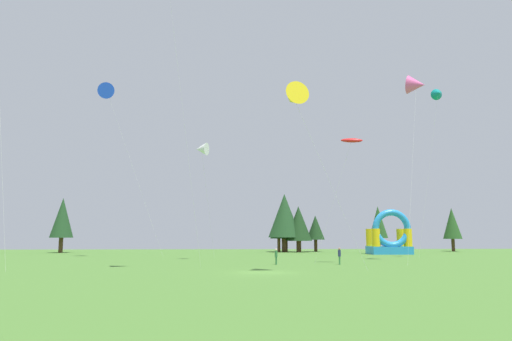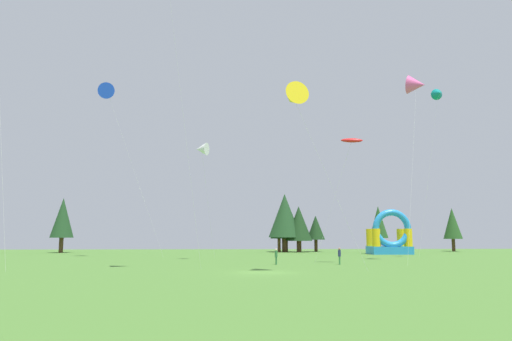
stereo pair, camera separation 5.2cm
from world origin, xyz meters
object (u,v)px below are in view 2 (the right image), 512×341
object	(u,v)px
kite_yellow_delta	(293,97)
kite_teal_delta	(438,94)
inflatable_orange_dome	(390,239)
person_near_camera	(276,255)
person_left_edge	(339,255)
kite_pink_delta	(416,85)
kite_white_delta	(202,149)
kite_blue_delta	(107,92)
kite_red_parafoil	(352,141)

from	to	relation	value
kite_yellow_delta	kite_teal_delta	distance (m)	31.72
inflatable_orange_dome	person_near_camera	bearing A→B (deg)	-129.29
person_near_camera	person_left_edge	bearing A→B (deg)	114.39
kite_pink_delta	kite_white_delta	bearing A→B (deg)	171.18
kite_pink_delta	inflatable_orange_dome	xyz separation A→B (m)	(2.63, 19.05, -18.03)
kite_blue_delta	person_near_camera	size ratio (longest dim) A/B	14.96
kite_blue_delta	inflatable_orange_dome	distance (m)	46.50
kite_pink_delta	kite_yellow_delta	bearing A→B (deg)	-137.84
kite_red_parafoil	inflatable_orange_dome	distance (m)	27.71
kite_pink_delta	person_left_edge	world-z (taller)	kite_pink_delta
kite_pink_delta	inflatable_orange_dome	distance (m)	26.35
kite_yellow_delta	kite_teal_delta	size ratio (longest dim) A/B	0.69
person_near_camera	kite_white_delta	bearing A→B (deg)	-111.58
kite_red_parafoil	person_near_camera	bearing A→B (deg)	-172.31
kite_pink_delta	kite_teal_delta	world-z (taller)	kite_teal_delta
kite_teal_delta	person_near_camera	size ratio (longest dim) A/B	14.21
kite_blue_delta	kite_yellow_delta	bearing A→B (deg)	-49.02
person_left_edge	kite_red_parafoil	bearing A→B (deg)	154.18
inflatable_orange_dome	person_left_edge	bearing A→B (deg)	-118.91
kite_white_delta	person_near_camera	distance (m)	17.19
kite_teal_delta	inflatable_orange_dome	xyz separation A→B (m)	(-3.01, 12.37, -19.09)
kite_blue_delta	kite_teal_delta	size ratio (longest dim) A/B	1.05
kite_white_delta	person_near_camera	xyz separation A→B (m)	(8.15, -8.90, -12.24)
kite_white_delta	inflatable_orange_dome	bearing A→B (deg)	28.55
kite_red_parafoil	person_near_camera	xyz separation A→B (m)	(-8.18, -1.11, -11.88)
kite_pink_delta	person_left_edge	distance (m)	22.74
kite_teal_delta	person_near_camera	distance (m)	32.72
kite_red_parafoil	kite_pink_delta	bearing A→B (deg)	23.69
kite_teal_delta	person_left_edge	world-z (taller)	kite_teal_delta
kite_pink_delta	kite_teal_delta	xyz separation A→B (m)	(5.64, 6.68, 1.07)
kite_red_parafoil	person_left_edge	distance (m)	12.05
kite_pink_delta	kite_yellow_delta	xyz separation A→B (m)	(-16.45, -14.89, -6.24)
kite_red_parafoil	inflatable_orange_dome	bearing A→B (deg)	63.40
kite_white_delta	kite_blue_delta	size ratio (longest dim) A/B	0.60
kite_teal_delta	kite_yellow_delta	bearing A→B (deg)	-135.68
kite_pink_delta	kite_blue_delta	xyz separation A→B (m)	(-38.54, 10.53, 1.85)
kite_yellow_delta	person_near_camera	bearing A→B (deg)	93.44
kite_red_parafoil	kite_teal_delta	distance (m)	19.90
kite_yellow_delta	kite_white_delta	bearing A→B (deg)	114.95
kite_pink_delta	inflatable_orange_dome	size ratio (longest dim) A/B	3.18
kite_pink_delta	kite_red_parafoil	bearing A→B (deg)	-156.31
kite_white_delta	inflatable_orange_dome	distance (m)	33.48
kite_pink_delta	inflatable_orange_dome	bearing A→B (deg)	82.14
kite_pink_delta	person_left_edge	size ratio (longest dim) A/B	13.12
kite_teal_delta	person_near_camera	bearing A→B (deg)	-152.78
kite_white_delta	kite_yellow_delta	bearing A→B (deg)	-65.05
person_near_camera	inflatable_orange_dome	xyz separation A→B (m)	(19.67, 24.04, 1.39)
kite_red_parafoil	person_near_camera	world-z (taller)	kite_red_parafoil
kite_red_parafoil	kite_teal_delta	size ratio (longest dim) A/B	0.59
kite_pink_delta	kite_white_delta	size ratio (longest dim) A/B	1.54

